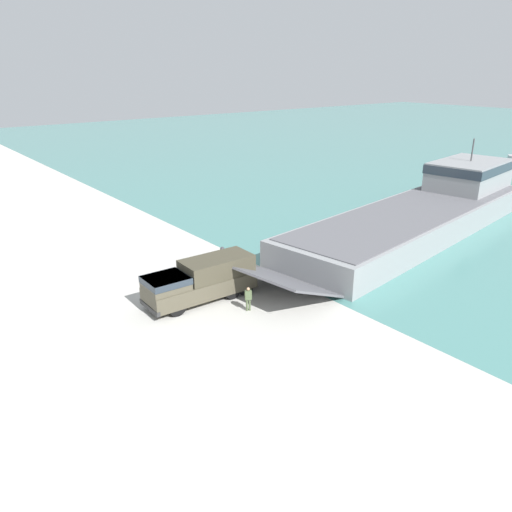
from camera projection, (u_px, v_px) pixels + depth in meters
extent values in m
plane|color=#B7B5AD|center=(195.00, 295.00, 35.02)|extent=(240.00, 240.00, 0.00)
cube|color=gray|center=(415.00, 221.00, 47.73)|extent=(13.21, 34.91, 2.35)
cube|color=#56565B|center=(416.00, 209.00, 47.29)|extent=(12.34, 33.47, 0.08)
cube|color=gray|center=(469.00, 175.00, 54.69)|extent=(7.29, 10.27, 3.07)
cube|color=#28333D|center=(470.00, 167.00, 54.36)|extent=(7.47, 10.39, 0.92)
cylinder|color=#3F3F42|center=(473.00, 150.00, 53.72)|extent=(0.16, 0.16, 2.40)
cube|color=#56565B|center=(279.00, 279.00, 34.43)|extent=(8.00, 6.33, 2.33)
cube|color=#4C4738|center=(201.00, 287.00, 33.85)|extent=(2.73, 7.82, 1.11)
cube|color=#4C4738|center=(166.00, 283.00, 32.08)|extent=(2.43, 2.70, 0.85)
cube|color=#28333D|center=(166.00, 280.00, 32.00)|extent=(2.50, 2.73, 0.42)
cube|color=#413C2E|center=(217.00, 267.00, 34.15)|extent=(2.54, 4.98, 1.30)
cube|color=#2D2D2D|center=(150.00, 308.00, 31.88)|extent=(2.55, 0.32, 0.32)
cylinder|color=black|center=(177.00, 307.00, 31.85)|extent=(0.42, 1.26, 1.25)
cylinder|color=black|center=(162.00, 295.00, 33.41)|extent=(0.42, 1.26, 1.25)
cylinder|color=black|center=(232.00, 290.00, 34.22)|extent=(0.42, 1.26, 1.25)
cylinder|color=black|center=(216.00, 280.00, 35.77)|extent=(0.42, 1.26, 1.25)
cylinder|color=black|center=(245.00, 286.00, 34.83)|extent=(0.42, 1.26, 1.25)
cylinder|color=black|center=(229.00, 277.00, 36.38)|extent=(0.42, 1.26, 1.25)
cylinder|color=#475638|center=(250.00, 305.00, 32.60)|extent=(0.14, 0.14, 0.80)
cylinder|color=#475638|center=(247.00, 305.00, 32.57)|extent=(0.14, 0.14, 0.80)
cube|color=#475638|center=(248.00, 295.00, 32.33)|extent=(0.41, 0.50, 0.63)
sphere|color=tan|center=(248.00, 289.00, 32.18)|extent=(0.22, 0.22, 0.22)
cylinder|color=#333338|center=(222.00, 253.00, 42.08)|extent=(0.32, 0.32, 0.54)
sphere|color=#333338|center=(222.00, 249.00, 41.95)|extent=(0.37, 0.37, 0.37)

